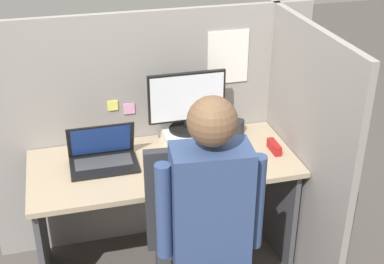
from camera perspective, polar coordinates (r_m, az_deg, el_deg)
cubicle_panel_back at (r=3.28m, az=-4.28°, el=0.14°), size 1.98×0.05×1.49m
cubicle_panel_right at (r=3.15m, az=10.96°, el=-1.60°), size 0.04×1.27×1.49m
desk at (r=3.09m, az=-2.97°, el=-5.97°), size 1.48×0.64×0.73m
paper_box at (r=3.16m, az=-0.52°, el=-0.45°), size 0.28×0.22×0.09m
monitor at (r=3.06m, az=-0.55°, el=3.26°), size 0.45×0.21×0.35m
laptop at (r=2.97m, az=-9.47°, el=-2.67°), size 0.37×0.24×0.24m
mouse at (r=2.88m, az=-4.13°, el=-4.20°), size 0.07×0.05×0.03m
stapler at (r=3.11m, az=8.75°, el=-1.59°), size 0.04×0.14×0.06m
carrot_toy at (r=2.86m, az=-0.54°, el=-4.07°), size 0.05×0.14×0.05m
office_chair at (r=2.63m, az=1.00°, el=-12.94°), size 0.53×0.58×1.05m
person at (r=2.35m, az=2.38°, el=-9.89°), size 0.48×0.42×1.41m
coffee_mug at (r=3.28m, az=4.97°, el=0.58°), size 0.07×0.07×0.08m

